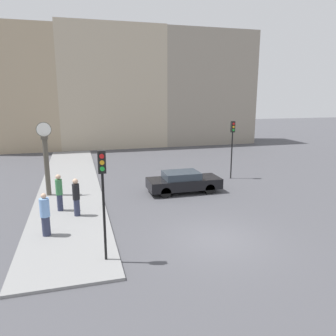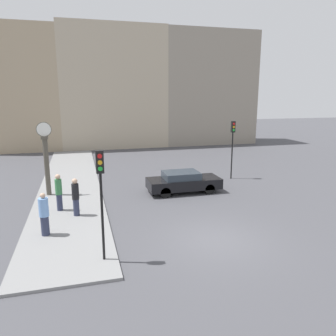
# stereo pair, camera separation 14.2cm
# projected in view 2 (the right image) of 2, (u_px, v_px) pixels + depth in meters

# --- Properties ---
(ground_plane) EXTENTS (120.00, 120.00, 0.00)m
(ground_plane) POSITION_uv_depth(u_px,v_px,m) (217.00, 240.00, 13.29)
(ground_plane) COLOR #47474C
(sidewalk_corner) EXTENTS (3.65, 25.17, 0.11)m
(sidewalk_corner) POSITION_uv_depth(u_px,v_px,m) (71.00, 183.00, 21.74)
(sidewalk_corner) COLOR gray
(sidewalk_corner) RESTS_ON ground_plane
(building_row) EXTENTS (30.68, 5.00, 12.97)m
(building_row) POSITION_uv_depth(u_px,v_px,m) (125.00, 89.00, 36.59)
(building_row) COLOR tan
(building_row) RESTS_ON ground_plane
(sedan_car) EXTENTS (4.35, 1.77, 1.27)m
(sedan_car) POSITION_uv_depth(u_px,v_px,m) (183.00, 182.00, 19.66)
(sedan_car) COLOR black
(sedan_car) RESTS_ON ground_plane
(traffic_light_near) EXTENTS (0.26, 0.24, 3.88)m
(traffic_light_near) POSITION_uv_depth(u_px,v_px,m) (101.00, 183.00, 10.90)
(traffic_light_near) COLOR black
(traffic_light_near) RESTS_ON sidewalk_corner
(traffic_light_far) EXTENTS (0.26, 0.24, 4.01)m
(traffic_light_far) POSITION_uv_depth(u_px,v_px,m) (233.00, 138.00, 22.38)
(traffic_light_far) COLOR black
(traffic_light_far) RESTS_ON ground_plane
(street_clock) EXTENTS (0.81, 0.36, 4.18)m
(street_clock) POSITION_uv_depth(u_px,v_px,m) (46.00, 159.00, 18.48)
(street_clock) COLOR #4C473D
(street_clock) RESTS_ON sidewalk_corner
(pedestrian_black_jacket) EXTENTS (0.33, 0.33, 1.83)m
(pedestrian_black_jacket) POSITION_uv_depth(u_px,v_px,m) (76.00, 197.00, 15.49)
(pedestrian_black_jacket) COLOR #2D334C
(pedestrian_black_jacket) RESTS_ON sidewalk_corner
(pedestrian_blue_stripe) EXTENTS (0.39, 0.39, 1.80)m
(pedestrian_blue_stripe) POSITION_uv_depth(u_px,v_px,m) (44.00, 214.00, 13.30)
(pedestrian_blue_stripe) COLOR #2D334C
(pedestrian_blue_stripe) RESTS_ON sidewalk_corner
(pedestrian_green_hoodie) EXTENTS (0.33, 0.33, 1.85)m
(pedestrian_green_hoodie) POSITION_uv_depth(u_px,v_px,m) (59.00, 192.00, 16.19)
(pedestrian_green_hoodie) COLOR #2D334C
(pedestrian_green_hoodie) RESTS_ON sidewalk_corner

